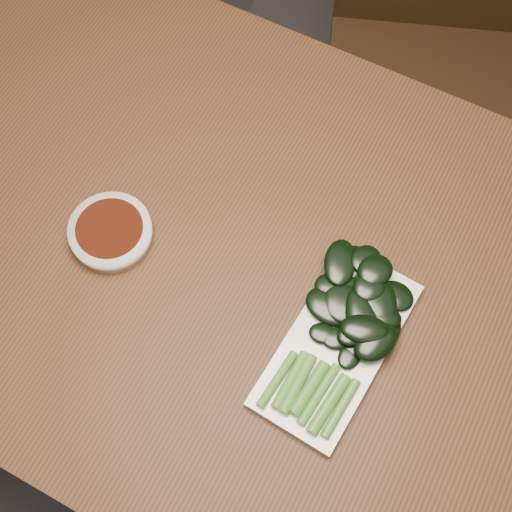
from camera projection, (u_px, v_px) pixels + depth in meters
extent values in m
plane|color=#2B2828|center=(252.00, 387.00, 1.70)|extent=(6.00, 6.00, 0.00)
cube|color=#422413|center=(249.00, 263.00, 1.03)|extent=(1.40, 0.80, 0.04)
cylinder|color=#422413|center=(72.00, 89.00, 1.62)|extent=(0.05, 0.05, 0.71)
cube|color=black|center=(433.00, 103.00, 1.51)|extent=(0.59, 0.59, 0.04)
cylinder|color=black|center=(324.00, 224.00, 1.65)|extent=(0.04, 0.04, 0.41)
cylinder|color=black|center=(497.00, 241.00, 1.63)|extent=(0.04, 0.04, 0.41)
cylinder|color=black|center=(335.00, 85.00, 1.81)|extent=(0.04, 0.04, 0.41)
cylinder|color=black|center=(493.00, 100.00, 1.79)|extent=(0.04, 0.04, 0.41)
cylinder|color=white|center=(111.00, 233.00, 1.01)|extent=(0.12, 0.12, 0.03)
cylinder|color=#3C1205|center=(109.00, 229.00, 1.00)|extent=(0.10, 0.10, 0.00)
cube|color=white|center=(337.00, 345.00, 0.95)|extent=(0.14, 0.28, 0.01)
cylinder|color=#4A862E|center=(277.00, 379.00, 0.92)|extent=(0.02, 0.08, 0.01)
cylinder|color=#4A862E|center=(291.00, 380.00, 0.92)|extent=(0.02, 0.08, 0.01)
cylinder|color=#4A862E|center=(298.00, 384.00, 0.92)|extent=(0.02, 0.08, 0.02)
cylinder|color=#4A862E|center=(310.00, 388.00, 0.91)|extent=(0.02, 0.08, 0.02)
cylinder|color=#4A862E|center=(319.00, 394.00, 0.91)|extent=(0.02, 0.09, 0.01)
cylinder|color=#4A862E|center=(329.00, 404.00, 0.90)|extent=(0.03, 0.09, 0.02)
cylinder|color=#4A862E|center=(341.00, 408.00, 0.90)|extent=(0.02, 0.08, 0.01)
ellipsoid|color=black|center=(367.00, 294.00, 0.96)|extent=(0.06, 0.06, 0.01)
ellipsoid|color=black|center=(359.00, 317.00, 0.96)|extent=(0.06, 0.06, 0.01)
ellipsoid|color=black|center=(396.00, 296.00, 0.97)|extent=(0.06, 0.05, 0.01)
ellipsoid|color=black|center=(380.00, 317.00, 0.95)|extent=(0.07, 0.05, 0.01)
ellipsoid|color=black|center=(374.00, 328.00, 0.95)|extent=(0.09, 0.09, 0.01)
ellipsoid|color=black|center=(377.00, 328.00, 0.95)|extent=(0.07, 0.08, 0.01)
ellipsoid|color=black|center=(330.00, 306.00, 0.96)|extent=(0.07, 0.05, 0.01)
ellipsoid|color=black|center=(375.00, 270.00, 0.97)|extent=(0.06, 0.07, 0.01)
ellipsoid|color=black|center=(376.00, 341.00, 0.93)|extent=(0.07, 0.08, 0.02)
ellipsoid|color=black|center=(355.00, 331.00, 0.94)|extent=(0.06, 0.06, 0.01)
ellipsoid|color=black|center=(369.00, 287.00, 0.96)|extent=(0.06, 0.06, 0.01)
ellipsoid|color=black|center=(365.00, 329.00, 0.93)|extent=(0.08, 0.06, 0.01)
ellipsoid|color=black|center=(340.00, 262.00, 0.98)|extent=(0.06, 0.08, 0.01)
ellipsoid|color=black|center=(364.00, 318.00, 0.95)|extent=(0.10, 0.10, 0.02)
ellipsoid|color=black|center=(343.00, 292.00, 0.97)|extent=(0.07, 0.08, 0.01)
ellipsoid|color=black|center=(366.00, 259.00, 0.98)|extent=(0.05, 0.05, 0.01)
ellipsoid|color=black|center=(344.00, 302.00, 0.96)|extent=(0.08, 0.08, 0.01)
ellipsoid|color=black|center=(344.00, 289.00, 0.97)|extent=(0.09, 0.07, 0.01)
ellipsoid|color=black|center=(378.00, 299.00, 0.95)|extent=(0.09, 0.09, 0.01)
ellipsoid|color=black|center=(355.00, 262.00, 0.98)|extent=(0.06, 0.06, 0.01)
ellipsoid|color=black|center=(355.00, 348.00, 0.94)|extent=(0.03, 0.04, 0.01)
ellipsoid|color=black|center=(350.00, 356.00, 0.93)|extent=(0.03, 0.04, 0.01)
ellipsoid|color=black|center=(337.00, 338.00, 0.94)|extent=(0.05, 0.05, 0.01)
ellipsoid|color=black|center=(323.00, 333.00, 0.95)|extent=(0.04, 0.04, 0.01)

